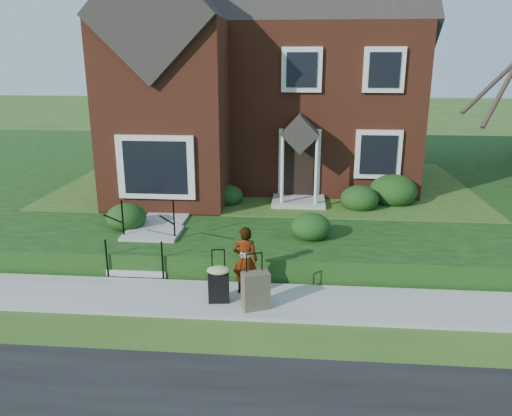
# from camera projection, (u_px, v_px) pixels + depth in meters

# --- Properties ---
(ground) EXTENTS (120.00, 120.00, 0.00)m
(ground) POSITION_uv_depth(u_px,v_px,m) (239.00, 302.00, 10.48)
(ground) COLOR #2D5119
(ground) RESTS_ON ground
(sidewalk) EXTENTS (60.00, 1.60, 0.08)m
(sidewalk) POSITION_uv_depth(u_px,v_px,m) (239.00, 300.00, 10.47)
(sidewalk) COLOR #9E9B93
(sidewalk) RESTS_ON ground
(terrace) EXTENTS (44.00, 20.00, 0.60)m
(terrace) POSITION_uv_depth(u_px,v_px,m) (367.00, 176.00, 20.47)
(terrace) COLOR #15330E
(terrace) RESTS_ON ground
(walkway) EXTENTS (1.20, 6.00, 0.06)m
(walkway) POSITION_uv_depth(u_px,v_px,m) (177.00, 204.00, 15.28)
(walkway) COLOR #9E9B93
(walkway) RESTS_ON terrace
(main_house) EXTENTS (10.40, 10.20, 9.40)m
(main_house) POSITION_uv_depth(u_px,v_px,m) (263.00, 49.00, 18.17)
(main_house) COLOR brown
(main_house) RESTS_ON terrace
(front_steps) EXTENTS (1.40, 2.02, 1.50)m
(front_steps) POSITION_uv_depth(u_px,v_px,m) (147.00, 246.00, 12.32)
(front_steps) COLOR #9E9B93
(front_steps) RESTS_ON ground
(foundation_shrubs) EXTENTS (9.53, 4.56, 1.05)m
(foundation_shrubs) POSITION_uv_depth(u_px,v_px,m) (260.00, 193.00, 14.91)
(foundation_shrubs) COLOR black
(foundation_shrubs) RESTS_ON terrace
(woman) EXTENTS (0.55, 0.37, 1.49)m
(woman) POSITION_uv_depth(u_px,v_px,m) (245.00, 260.00, 10.53)
(woman) COLOR #999999
(woman) RESTS_ON sidewalk
(suitcase_black) EXTENTS (0.51, 0.44, 1.13)m
(suitcase_black) POSITION_uv_depth(u_px,v_px,m) (219.00, 282.00, 10.21)
(suitcase_black) COLOR black
(suitcase_black) RESTS_ON sidewalk
(suitcase_olive) EXTENTS (0.61, 0.48, 1.16)m
(suitcase_olive) POSITION_uv_depth(u_px,v_px,m) (256.00, 290.00, 9.95)
(suitcase_olive) COLOR brown
(suitcase_olive) RESTS_ON sidewalk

